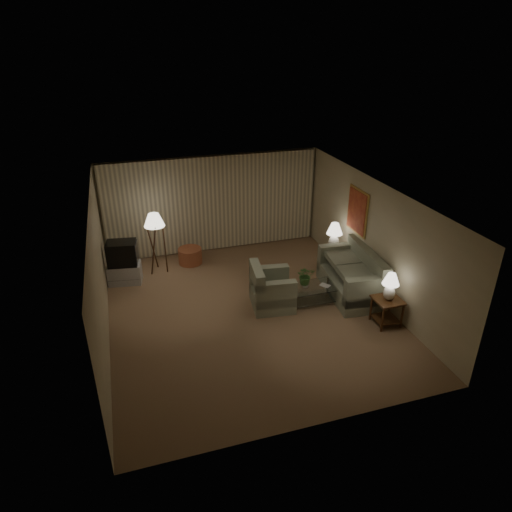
{
  "coord_description": "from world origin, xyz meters",
  "views": [
    {
      "loc": [
        -2.4,
        -8.28,
        5.6
      ],
      "look_at": [
        0.36,
        0.6,
        1.03
      ],
      "focal_mm": 32.0,
      "sensor_mm": 36.0,
      "label": 1
    }
  ],
  "objects_px": {
    "side_table_near": "(387,307)",
    "table_lamp_near": "(390,284)",
    "crt_tv": "(122,253)",
    "floor_lamp": "(156,242)",
    "side_table_far": "(333,256)",
    "vase": "(305,285)",
    "coffee_table": "(311,292)",
    "table_lamp_far": "(334,234)",
    "tv_cabinet": "(125,273)",
    "ottoman": "(190,256)",
    "armchair": "(272,290)",
    "sofa": "(350,277)"
  },
  "relations": [
    {
      "from": "armchair",
      "to": "floor_lamp",
      "type": "relative_size",
      "value": 0.74
    },
    {
      "from": "coffee_table",
      "to": "floor_lamp",
      "type": "distance_m",
      "value": 4.12
    },
    {
      "from": "side_table_near",
      "to": "crt_tv",
      "type": "bearing_deg",
      "value": 146.05
    },
    {
      "from": "crt_tv",
      "to": "ottoman",
      "type": "height_order",
      "value": "crt_tv"
    },
    {
      "from": "coffee_table",
      "to": "crt_tv",
      "type": "relative_size",
      "value": 1.61
    },
    {
      "from": "coffee_table",
      "to": "vase",
      "type": "xyz_separation_m",
      "value": [
        -0.15,
        0.0,
        0.21
      ]
    },
    {
      "from": "tv_cabinet",
      "to": "armchair",
      "type": "bearing_deg",
      "value": -24.87
    },
    {
      "from": "table_lamp_far",
      "to": "ottoman",
      "type": "relative_size",
      "value": 1.12
    },
    {
      "from": "sofa",
      "to": "side_table_far",
      "type": "bearing_deg",
      "value": 179.02
    },
    {
      "from": "side_table_far",
      "to": "coffee_table",
      "type": "relative_size",
      "value": 0.49
    },
    {
      "from": "tv_cabinet",
      "to": "ottoman",
      "type": "height_order",
      "value": "tv_cabinet"
    },
    {
      "from": "armchair",
      "to": "sofa",
      "type": "bearing_deg",
      "value": -83.95
    },
    {
      "from": "tv_cabinet",
      "to": "table_lamp_far",
      "type": "bearing_deg",
      "value": -0.66
    },
    {
      "from": "table_lamp_near",
      "to": "crt_tv",
      "type": "relative_size",
      "value": 0.8
    },
    {
      "from": "armchair",
      "to": "floor_lamp",
      "type": "bearing_deg",
      "value": 49.9
    },
    {
      "from": "armchair",
      "to": "side_table_near",
      "type": "distance_m",
      "value": 2.5
    },
    {
      "from": "table_lamp_far",
      "to": "table_lamp_near",
      "type": "bearing_deg",
      "value": -90.0
    },
    {
      "from": "table_lamp_far",
      "to": "crt_tv",
      "type": "height_order",
      "value": "table_lamp_far"
    },
    {
      "from": "coffee_table",
      "to": "tv_cabinet",
      "type": "height_order",
      "value": "tv_cabinet"
    },
    {
      "from": "side_table_near",
      "to": "tv_cabinet",
      "type": "distance_m",
      "value": 6.27
    },
    {
      "from": "side_table_near",
      "to": "table_lamp_near",
      "type": "distance_m",
      "value": 0.55
    },
    {
      "from": "vase",
      "to": "table_lamp_far",
      "type": "bearing_deg",
      "value": 45.19
    },
    {
      "from": "side_table_near",
      "to": "vase",
      "type": "bearing_deg",
      "value": 137.01
    },
    {
      "from": "side_table_near",
      "to": "table_lamp_near",
      "type": "bearing_deg",
      "value": 165.96
    },
    {
      "from": "side_table_near",
      "to": "floor_lamp",
      "type": "distance_m",
      "value": 5.82
    },
    {
      "from": "armchair",
      "to": "side_table_far",
      "type": "bearing_deg",
      "value": -52.5
    },
    {
      "from": "side_table_near",
      "to": "vase",
      "type": "relative_size",
      "value": 3.95
    },
    {
      "from": "side_table_near",
      "to": "side_table_far",
      "type": "distance_m",
      "value": 2.6
    },
    {
      "from": "side_table_far",
      "to": "table_lamp_far",
      "type": "bearing_deg",
      "value": -153.43
    },
    {
      "from": "coffee_table",
      "to": "armchair",
      "type": "bearing_deg",
      "value": 171.03
    },
    {
      "from": "crt_tv",
      "to": "floor_lamp",
      "type": "bearing_deg",
      "value": 31.23
    },
    {
      "from": "side_table_far",
      "to": "vase",
      "type": "bearing_deg",
      "value": -134.81
    },
    {
      "from": "side_table_near",
      "to": "crt_tv",
      "type": "height_order",
      "value": "crt_tv"
    },
    {
      "from": "table_lamp_near",
      "to": "coffee_table",
      "type": "relative_size",
      "value": 0.5
    },
    {
      "from": "side_table_far",
      "to": "table_lamp_far",
      "type": "relative_size",
      "value": 0.85
    },
    {
      "from": "sofa",
      "to": "ottoman",
      "type": "height_order",
      "value": "sofa"
    },
    {
      "from": "side_table_near",
      "to": "coffee_table",
      "type": "height_order",
      "value": "side_table_near"
    },
    {
      "from": "coffee_table",
      "to": "table_lamp_far",
      "type": "bearing_deg",
      "value": 48.58
    },
    {
      "from": "side_table_far",
      "to": "crt_tv",
      "type": "bearing_deg",
      "value": 170.18
    },
    {
      "from": "sofa",
      "to": "ottoman",
      "type": "distance_m",
      "value": 4.31
    },
    {
      "from": "vase",
      "to": "tv_cabinet",
      "type": "bearing_deg",
      "value": 149.75
    },
    {
      "from": "armchair",
      "to": "vase",
      "type": "xyz_separation_m",
      "value": [
        0.73,
        -0.14,
        0.09
      ]
    },
    {
      "from": "side_table_near",
      "to": "table_lamp_near",
      "type": "height_order",
      "value": "table_lamp_near"
    },
    {
      "from": "side_table_far",
      "to": "side_table_near",
      "type": "bearing_deg",
      "value": -90.0
    },
    {
      "from": "armchair",
      "to": "tv_cabinet",
      "type": "height_order",
      "value": "armchair"
    },
    {
      "from": "sofa",
      "to": "table_lamp_far",
      "type": "xyz_separation_m",
      "value": [
        0.15,
        1.25,
        0.58
      ]
    },
    {
      "from": "side_table_far",
      "to": "vase",
      "type": "height_order",
      "value": "side_table_far"
    },
    {
      "from": "tv_cabinet",
      "to": "side_table_near",
      "type": "bearing_deg",
      "value": -24.78
    },
    {
      "from": "crt_tv",
      "to": "coffee_table",
      "type": "bearing_deg",
      "value": -20.14
    },
    {
      "from": "side_table_near",
      "to": "vase",
      "type": "distance_m",
      "value": 1.83
    }
  ]
}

